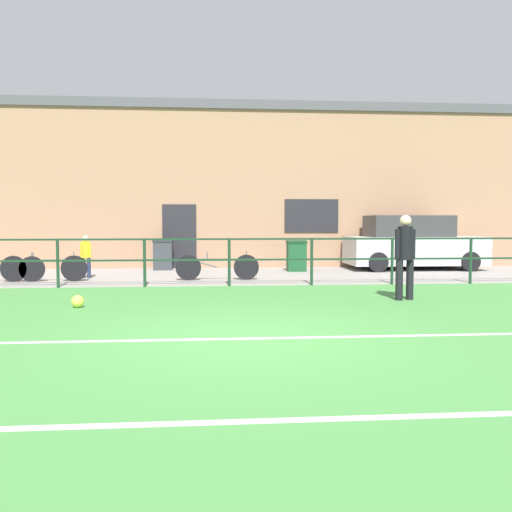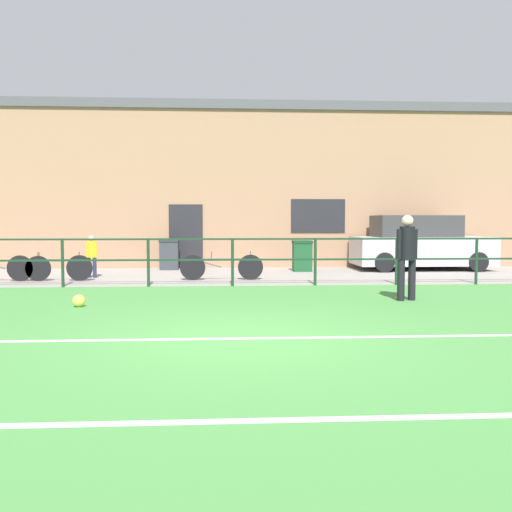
% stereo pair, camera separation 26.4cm
% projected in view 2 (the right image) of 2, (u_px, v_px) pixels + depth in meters
% --- Properties ---
extents(ground, '(60.00, 44.00, 0.04)m').
position_uv_depth(ground, '(240.00, 340.00, 7.33)').
color(ground, '#478C42').
extents(field_line_touchline, '(36.00, 0.11, 0.00)m').
position_uv_depth(field_line_touchline, '(240.00, 338.00, 7.35)').
color(field_line_touchline, white).
rests_on(field_line_touchline, ground).
extents(field_line_hash, '(36.00, 0.11, 0.00)m').
position_uv_depth(field_line_hash, '(252.00, 421.00, 4.33)').
color(field_line_hash, white).
rests_on(field_line_hash, ground).
extents(pavement_strip, '(48.00, 5.00, 0.02)m').
position_uv_depth(pavement_strip, '(231.00, 275.00, 15.80)').
color(pavement_strip, gray).
rests_on(pavement_strip, ground).
extents(perimeter_fence, '(36.07, 0.07, 1.15)m').
position_uv_depth(perimeter_fence, '(232.00, 255.00, 13.26)').
color(perimeter_fence, '#193823').
rests_on(perimeter_fence, ground).
extents(clubhouse_facade, '(28.00, 2.56, 5.49)m').
position_uv_depth(clubhouse_facade, '(229.00, 187.00, 19.31)').
color(clubhouse_facade, '#A37A5B').
rests_on(clubhouse_facade, ground).
extents(player_goalkeeper, '(0.45, 0.29, 1.68)m').
position_uv_depth(player_goalkeeper, '(407.00, 252.00, 10.84)').
color(player_goalkeeper, black).
rests_on(player_goalkeeper, ground).
extents(soccer_ball_match, '(0.23, 0.23, 0.23)m').
position_uv_depth(soccer_ball_match, '(79.00, 301.00, 10.07)').
color(soccer_ball_match, '#E5E04C').
rests_on(soccer_ball_match, ground).
extents(spectator_child, '(0.31, 0.20, 1.15)m').
position_uv_depth(spectator_child, '(92.00, 254.00, 15.03)').
color(spectator_child, '#232D4C').
rests_on(spectator_child, pavement_strip).
extents(parked_car_red, '(4.24, 1.90, 1.71)m').
position_uv_depth(parked_car_red, '(420.00, 244.00, 17.52)').
color(parked_car_red, '#B7B7BC').
rests_on(parked_car_red, pavement_strip).
extents(bicycle_parked_0, '(2.28, 0.04, 0.75)m').
position_uv_depth(bicycle_parked_0, '(5.00, 268.00, 14.14)').
color(bicycle_parked_0, black).
rests_on(bicycle_parked_0, pavement_strip).
extents(bicycle_parked_1, '(2.16, 0.04, 0.76)m').
position_uv_depth(bicycle_parked_1, '(50.00, 268.00, 14.21)').
color(bicycle_parked_1, black).
rests_on(bicycle_parked_1, pavement_strip).
extents(bicycle_parked_2, '(2.17, 0.04, 0.75)m').
position_uv_depth(bicycle_parked_2, '(222.00, 267.00, 14.47)').
color(bicycle_parked_2, black).
rests_on(bicycle_parked_2, pavement_strip).
extents(trash_bin_0, '(0.61, 0.52, 0.96)m').
position_uv_depth(trash_bin_0, '(169.00, 254.00, 17.54)').
color(trash_bin_0, '#33383D').
rests_on(trash_bin_0, pavement_strip).
extents(trash_bin_1, '(0.59, 0.50, 0.94)m').
position_uv_depth(trash_bin_1, '(302.00, 256.00, 16.95)').
color(trash_bin_1, '#194C28').
rests_on(trash_bin_1, pavement_strip).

